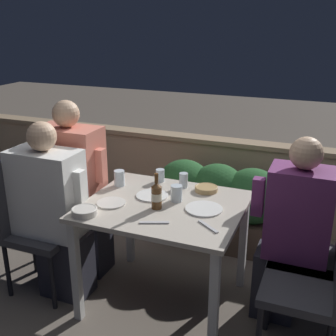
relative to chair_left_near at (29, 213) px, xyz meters
name	(u,v)px	position (x,y,z in m)	size (l,w,h in m)	color
ground_plane	(165,300)	(0.94, 0.16, -0.57)	(16.00, 16.00, 0.00)	#665B51
parapet_wall	(220,179)	(0.94, 1.55, -0.17)	(9.00, 0.18, 0.79)	tan
dining_table	(164,217)	(0.94, 0.16, 0.06)	(0.99, 0.84, 0.73)	#BCB2A3
planter_hedge	(217,201)	(1.05, 1.06, -0.18)	(1.06, 0.47, 0.71)	brown
chair_left_near	(29,213)	(0.00, 0.00, 0.00)	(0.44, 0.43, 0.97)	#333338
person_white_polo	(54,212)	(0.21, 0.00, 0.04)	(0.52, 0.26, 1.23)	#282833
chair_left_far	(53,195)	(-0.03, 0.32, 0.00)	(0.44, 0.43, 0.97)	#333338
person_coral_top	(76,189)	(0.17, 0.32, 0.08)	(0.52, 0.26, 1.30)	#282833
chair_right_near	(325,272)	(1.92, 0.00, 0.00)	(0.44, 0.43, 0.97)	#333338
chair_right_far	(327,244)	(1.92, 0.32, 0.00)	(0.44, 0.43, 0.97)	#333338
person_purple_stripe	(291,231)	(1.71, 0.32, 0.04)	(0.47, 0.26, 1.21)	#282833
beer_bottle	(157,195)	(0.92, 0.09, 0.25)	(0.06, 0.06, 0.23)	brown
plate_0	(204,209)	(1.20, 0.18, 0.16)	(0.23, 0.23, 0.01)	white
plate_1	(111,203)	(0.63, 0.04, 0.16)	(0.18, 0.18, 0.01)	silver
plate_2	(152,195)	(0.82, 0.24, 0.16)	(0.21, 0.21, 0.01)	white
bowl_0	(84,211)	(0.56, -0.16, 0.18)	(0.15, 0.15, 0.04)	beige
bowl_1	(206,188)	(1.12, 0.46, 0.18)	(0.15, 0.15, 0.03)	tan
glass_cup_0	(184,180)	(0.96, 0.47, 0.21)	(0.06, 0.06, 0.10)	silver
glass_cup_1	(176,193)	(1.00, 0.23, 0.21)	(0.08, 0.08, 0.11)	silver
glass_cup_2	(119,178)	(0.53, 0.33, 0.21)	(0.07, 0.07, 0.11)	silver
glass_cup_3	(160,175)	(0.77, 0.51, 0.20)	(0.06, 0.06, 0.09)	silver
fork_0	(208,226)	(1.29, -0.03, 0.16)	(0.15, 0.12, 0.01)	silver
fork_1	(154,223)	(0.99, -0.10, 0.16)	(0.17, 0.08, 0.01)	silver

